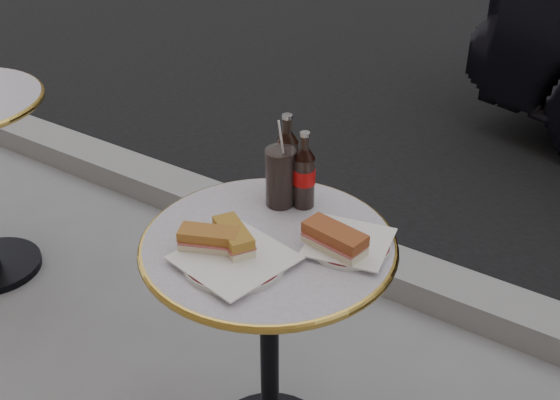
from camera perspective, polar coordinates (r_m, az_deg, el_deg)
The scene contains 10 objects.
curb at distance 2.73m, azimuth 10.05°, elevation -6.12°, with size 40.00×0.20×0.12m, color gray.
bistro_table at distance 1.91m, azimuth -0.85°, elevation -12.36°, with size 0.62×0.62×0.73m, color #BAB2C4, non-canonical shape.
plate_left at distance 1.60m, azimuth -3.70°, elevation -4.95°, with size 0.24×0.24×0.01m, color silver.
plate_right at distance 1.66m, azimuth 5.62°, elevation -3.61°, with size 0.20×0.20×0.01m, color silver.
sandwich_left_a at distance 1.62m, azimuth -5.79°, elevation -3.26°, with size 0.14×0.06×0.05m, color #A6652A.
sandwich_left_b at distance 1.63m, azimuth -3.79°, elevation -3.07°, with size 0.13×0.06×0.05m, color #A8762A.
sandwich_right at distance 1.62m, azimuth 4.46°, elevation -3.25°, with size 0.15×0.07×0.05m, color brown.
cola_bottle_left at distance 1.81m, azimuth 0.58°, elevation 3.71°, with size 0.06×0.06×0.23m, color black, non-canonical shape.
cola_bottle_right at distance 1.76m, azimuth 1.98°, elevation 2.48°, with size 0.06×0.06×0.21m, color black, non-canonical shape.
cola_glass at distance 1.78m, azimuth 0.01°, elevation 1.88°, with size 0.08×0.08×0.16m, color black.
Camera 1 is at (0.79, -1.13, 1.69)m, focal length 45.00 mm.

